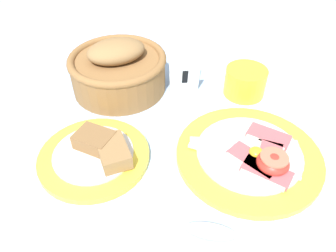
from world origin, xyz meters
TOP-DOWN VIEW (x-y plane):
  - ground_plane at (0.00, 0.00)m, footprint 3.00×3.00m
  - breakfast_plate at (0.12, 0.01)m, footprint 0.25×0.25m
  - bread_plate at (-0.14, 0.03)m, footprint 0.19×0.19m
  - sugar_cup at (0.15, 0.19)m, footprint 0.09×0.09m
  - bread_basket at (-0.11, 0.24)m, footprint 0.20×0.20m
  - number_card at (0.03, 0.22)m, footprint 0.06×0.05m
  - teaspoon_by_saucer at (-0.00, -0.12)m, footprint 0.19×0.07m

SIDE VIEW (x-z plane):
  - ground_plane at x=0.00m, z-range 0.00..0.00m
  - teaspoon_by_saucer at x=0.00m, z-range 0.00..0.01m
  - breakfast_plate at x=0.12m, z-range -0.01..0.03m
  - bread_plate at x=-0.14m, z-range -0.01..0.03m
  - sugar_cup at x=0.15m, z-range 0.00..0.06m
  - number_card at x=0.03m, z-range 0.00..0.07m
  - bread_basket at x=-0.11m, z-range -0.01..0.10m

